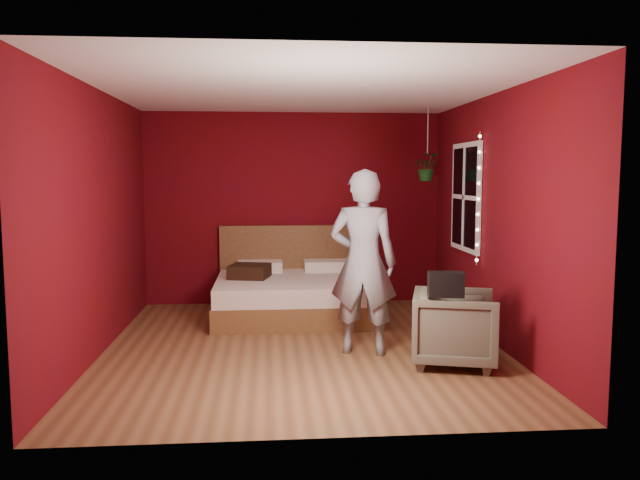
{
  "coord_description": "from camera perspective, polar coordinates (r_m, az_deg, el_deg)",
  "views": [
    {
      "loc": [
        -0.35,
        -6.26,
        1.76
      ],
      "look_at": [
        0.21,
        0.4,
        1.06
      ],
      "focal_mm": 35.0,
      "sensor_mm": 36.0,
      "label": 1
    }
  ],
  "objects": [
    {
      "name": "floor",
      "position": [
        6.51,
        -1.56,
        -9.72
      ],
      "size": [
        4.5,
        4.5,
        0.0
      ],
      "primitive_type": "plane",
      "color": "brown",
      "rests_on": "ground"
    },
    {
      "name": "room_walls",
      "position": [
        6.27,
        -1.6,
        5.23
      ],
      "size": [
        4.04,
        4.54,
        2.62
      ],
      "color": "#5C090A",
      "rests_on": "ground"
    },
    {
      "name": "window",
      "position": [
        7.53,
        13.15,
        3.84
      ],
      "size": [
        0.05,
        0.97,
        1.27
      ],
      "color": "white",
      "rests_on": "room_walls"
    },
    {
      "name": "fairy_lights",
      "position": [
        7.02,
        14.27,
        3.67
      ],
      "size": [
        0.04,
        0.04,
        1.45
      ],
      "color": "silver",
      "rests_on": "room_walls"
    },
    {
      "name": "bed",
      "position": [
        7.86,
        -2.32,
        -4.88
      ],
      "size": [
        1.96,
        1.67,
        1.08
      ],
      "color": "brown",
      "rests_on": "ground"
    },
    {
      "name": "person",
      "position": [
        6.12,
        3.95,
        -2.06
      ],
      "size": [
        0.75,
        0.59,
        1.82
      ],
      "primitive_type": "imported",
      "rotation": [
        0.0,
        0.0,
        2.88
      ],
      "color": "gray",
      "rests_on": "ground"
    },
    {
      "name": "armchair",
      "position": [
        5.97,
        12.22,
        -7.85
      ],
      "size": [
        0.93,
        0.92,
        0.69
      ],
      "primitive_type": "imported",
      "rotation": [
        0.0,
        0.0,
        1.3
      ],
      "color": "#62604D",
      "rests_on": "ground"
    },
    {
      "name": "handbag",
      "position": [
        5.6,
        11.43,
        -3.99
      ],
      "size": [
        0.32,
        0.19,
        0.22
      ],
      "primitive_type": "cube",
      "rotation": [
        0.0,
        0.0,
        -0.13
      ],
      "color": "black",
      "rests_on": "armchair"
    },
    {
      "name": "throw_pillow",
      "position": [
        7.78,
        -6.46,
        -2.85
      ],
      "size": [
        0.55,
        0.55,
        0.16
      ],
      "primitive_type": "cube",
      "rotation": [
        0.0,
        0.0,
        -0.23
      ],
      "color": "black",
      "rests_on": "bed"
    },
    {
      "name": "hanging_plant",
      "position": [
        8.06,
        9.77,
        6.58
      ],
      "size": [
        0.38,
        0.35,
        0.92
      ],
      "color": "silver",
      "rests_on": "room_walls"
    }
  ]
}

